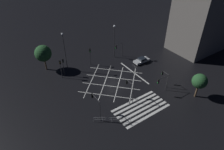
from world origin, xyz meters
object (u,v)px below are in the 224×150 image
(traffic_light_median_north, at_px, (90,53))
(traffic_light_se_cross, at_px, (165,76))
(traffic_light_sw_cross, at_px, (96,102))
(street_lamp_west, at_px, (64,46))
(street_tree_near, at_px, (200,81))
(traffic_light_nw_cross, at_px, (61,66))
(street_tree_far, at_px, (43,53))
(street_lamp_east, at_px, (114,34))
(traffic_light_ne_main, at_px, (119,48))
(traffic_light_se_main, at_px, (162,81))
(traffic_light_nw_main, at_px, (63,64))
(waiting_car, at_px, (142,60))
(traffic_light_median_south, at_px, (130,87))

(traffic_light_median_north, distance_m, traffic_light_se_cross, 17.69)
(traffic_light_sw_cross, height_order, street_lamp_west, street_lamp_west)
(traffic_light_median_north, distance_m, street_tree_near, 24.23)
(traffic_light_nw_cross, xyz_separation_m, street_tree_near, (19.14, -20.24, 0.47))
(street_tree_near, distance_m, street_tree_far, 33.01)
(street_lamp_east, bearing_deg, traffic_light_se_cross, -82.59)
(traffic_light_ne_main, height_order, street_lamp_east, street_lamp_east)
(traffic_light_se_cross, xyz_separation_m, street_tree_far, (-18.32, 19.47, 1.84))
(traffic_light_nw_cross, height_order, street_lamp_west, street_lamp_west)
(street_tree_far, bearing_deg, traffic_light_median_north, -23.43)
(traffic_light_sw_cross, distance_m, street_tree_near, 19.66)
(traffic_light_se_main, relative_size, street_lamp_west, 0.43)
(traffic_light_sw_cross, relative_size, street_lamp_west, 0.48)
(traffic_light_median_north, relative_size, street_tree_near, 0.87)
(traffic_light_median_north, height_order, traffic_light_nw_main, traffic_light_median_north)
(street_tree_far, bearing_deg, traffic_light_se_cross, -46.74)
(traffic_light_sw_cross, height_order, street_tree_near, street_tree_near)
(traffic_light_ne_main, relative_size, street_tree_far, 0.63)
(traffic_light_median_north, bearing_deg, street_lamp_east, 88.89)
(traffic_light_median_north, height_order, street_tree_near, street_tree_near)
(street_tree_near, xyz_separation_m, street_tree_far, (-20.94, 25.51, 0.55))
(street_lamp_west, height_order, waiting_car, street_lamp_west)
(traffic_light_nw_main, height_order, traffic_light_sw_cross, traffic_light_sw_cross)
(street_lamp_west, bearing_deg, street_tree_near, -52.83)
(traffic_light_median_north, xyz_separation_m, traffic_light_sw_cross, (-7.18, -14.96, 0.09))
(street_lamp_east, xyz_separation_m, street_tree_near, (4.60, -21.24, -2.80))
(traffic_light_median_south, height_order, street_tree_far, street_tree_far)
(traffic_light_nw_cross, relative_size, street_lamp_west, 0.49)
(traffic_light_se_main, xyz_separation_m, traffic_light_median_south, (-6.36, 2.02, 0.16))
(traffic_light_nw_main, xyz_separation_m, traffic_light_sw_cross, (-0.27, -14.43, 0.21))
(traffic_light_ne_main, bearing_deg, traffic_light_se_cross, 94.66)
(traffic_light_median_north, height_order, street_lamp_west, street_lamp_west)
(traffic_light_se_cross, bearing_deg, street_tree_near, -156.56)
(traffic_light_median_south, relative_size, street_tree_far, 0.69)
(waiting_car, bearing_deg, street_tree_far, -26.10)
(traffic_light_se_cross, bearing_deg, traffic_light_se_main, 122.63)
(street_lamp_west, xyz_separation_m, waiting_car, (16.55, -6.93, -5.81))
(traffic_light_nw_cross, xyz_separation_m, traffic_light_median_north, (7.74, 1.14, -0.03))
(traffic_light_sw_cross, relative_size, traffic_light_median_south, 1.05)
(street_lamp_west, bearing_deg, waiting_car, -22.72)
(traffic_light_se_cross, xyz_separation_m, traffic_light_median_south, (-8.66, 0.55, 0.68))
(traffic_light_sw_cross, xyz_separation_m, traffic_light_se_cross, (15.96, -0.38, -0.87))
(traffic_light_se_main, height_order, street_lamp_west, street_lamp_west)
(street_lamp_east, distance_m, street_tree_near, 21.92)
(traffic_light_se_main, distance_m, street_tree_near, 6.76)
(traffic_light_ne_main, height_order, traffic_light_nw_cross, traffic_light_nw_cross)
(traffic_light_nw_cross, bearing_deg, traffic_light_se_cross, 49.33)
(traffic_light_nw_cross, bearing_deg, street_tree_far, -161.18)
(traffic_light_nw_main, bearing_deg, traffic_light_median_south, -63.75)
(traffic_light_se_cross, distance_m, street_tree_far, 26.80)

